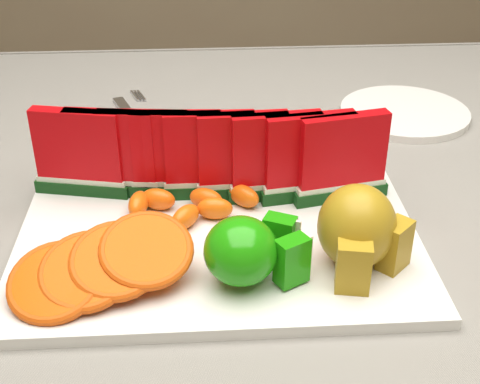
{
  "coord_description": "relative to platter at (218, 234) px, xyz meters",
  "views": [
    {
      "loc": [
        -0.01,
        -0.64,
        1.15
      ],
      "look_at": [
        0.02,
        -0.08,
        0.81
      ],
      "focal_mm": 50.0,
      "sensor_mm": 36.0,
      "label": 1
    }
  ],
  "objects": [
    {
      "name": "orange_fan_back",
      "position": [
        -0.01,
        0.12,
        0.03
      ],
      "size": [
        0.29,
        0.11,
        0.04
      ],
      "color": "#E93D00",
      "rests_on": "platter"
    },
    {
      "name": "orange_fan_front",
      "position": [
        -0.11,
        -0.09,
        0.03
      ],
      "size": [
        0.18,
        0.12,
        0.05
      ],
      "color": "#E93D00",
      "rests_on": "platter"
    },
    {
      "name": "watermelon_row",
      "position": [
        -0.01,
        0.07,
        0.05
      ],
      "size": [
        0.39,
        0.07,
        0.1
      ],
      "color": "#093A0C",
      "rests_on": "platter"
    },
    {
      "name": "fork",
      "position": [
        -0.11,
        0.3,
        -0.0
      ],
      "size": [
        0.07,
        0.19,
        0.0
      ],
      "color": "silver",
      "rests_on": "tablecloth"
    },
    {
      "name": "tablecloth",
      "position": [
        0.0,
        0.08,
        -0.05
      ],
      "size": [
        1.53,
        1.03,
        0.2
      ],
      "color": "slate",
      "rests_on": "table"
    },
    {
      "name": "table",
      "position": [
        0.0,
        0.08,
        -0.11
      ],
      "size": [
        1.4,
        0.9,
        0.75
      ],
      "color": "#4A2A17",
      "rests_on": "ground"
    },
    {
      "name": "platter",
      "position": [
        0.0,
        0.0,
        0.0
      ],
      "size": [
        0.4,
        0.3,
        0.01
      ],
      "color": "silver",
      "rests_on": "tablecloth"
    },
    {
      "name": "side_plate",
      "position": [
        0.27,
        0.29,
        -0.0
      ],
      "size": [
        0.21,
        0.21,
        0.01
      ],
      "color": "silver",
      "rests_on": "tablecloth"
    },
    {
      "name": "tangerine_segments",
      "position": [
        -0.03,
        0.03,
        0.02
      ],
      "size": [
        0.14,
        0.08,
        0.02
      ],
      "color": "red",
      "rests_on": "platter"
    },
    {
      "name": "apple_cluster",
      "position": [
        0.02,
        -0.08,
        0.04
      ],
      "size": [
        0.1,
        0.08,
        0.06
      ],
      "color": "#1E7C13",
      "rests_on": "platter"
    },
    {
      "name": "pear_cluster",
      "position": [
        0.13,
        -0.07,
        0.04
      ],
      "size": [
        0.09,
        0.09,
        0.08
      ],
      "color": "#957211",
      "rests_on": "platter"
    }
  ]
}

